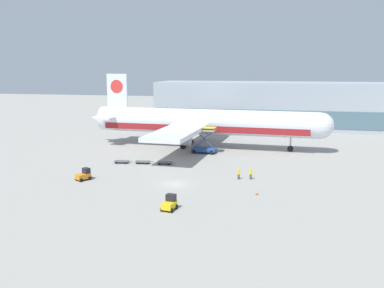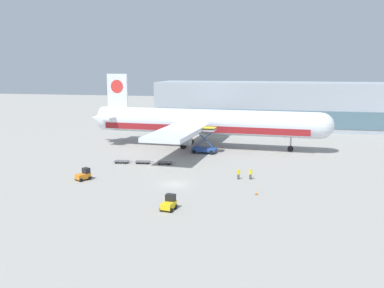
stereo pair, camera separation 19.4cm
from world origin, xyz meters
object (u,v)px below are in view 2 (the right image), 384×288
object	(u,v)px
baggage_tug_mid	(169,203)
baggage_tug_foreground	(84,175)
baggage_dolly_lead	(122,161)
airplane_main	(201,123)
traffic_cone_near	(257,193)
baggage_dolly_third	(165,162)
ground_crew_far	(251,173)
baggage_dolly_second	(143,162)
scissor_lift_loader	(204,143)
ground_crew_near	(239,173)

from	to	relation	value
baggage_tug_mid	baggage_tug_foreground	bearing A→B (deg)	66.03
baggage_dolly_lead	baggage_tug_mid	bearing A→B (deg)	-62.04
airplane_main	traffic_cone_near	distance (m)	39.05
baggage_dolly_third	ground_crew_far	size ratio (longest dim) A/B	2.03
baggage_tug_mid	baggage_dolly_second	size ratio (longest dim) A/B	0.70
scissor_lift_loader	baggage_tug_mid	bearing A→B (deg)	-83.09
baggage_tug_foreground	baggage_dolly_second	bearing A→B (deg)	9.29
scissor_lift_loader	baggage_tug_foreground	world-z (taller)	scissor_lift_loader
baggage_tug_mid	ground_crew_far	bearing A→B (deg)	-18.62
scissor_lift_loader	baggage_dolly_lead	size ratio (longest dim) A/B	1.51
airplane_main	baggage_dolly_lead	distance (m)	23.89
baggage_dolly_lead	ground_crew_near	world-z (taller)	ground_crew_near
scissor_lift_loader	baggage_dolly_lead	bearing A→B (deg)	-132.89
airplane_main	traffic_cone_near	size ratio (longest dim) A/B	94.92
traffic_cone_near	airplane_main	bearing A→B (deg)	113.93
baggage_dolly_lead	baggage_dolly_second	xyz separation A→B (m)	(4.15, 0.54, 0.00)
airplane_main	ground_crew_far	distance (m)	30.58
scissor_lift_loader	baggage_dolly_third	bearing A→B (deg)	-110.15
baggage_dolly_second	airplane_main	bearing A→B (deg)	62.48
baggage_tug_mid	baggage_dolly_lead	size ratio (longest dim) A/B	0.70
airplane_main	ground_crew_far	bearing A→B (deg)	-59.73
baggage_dolly_lead	traffic_cone_near	world-z (taller)	traffic_cone_near
baggage_tug_mid	baggage_dolly_third	xyz separation A→B (m)	(-8.14, 25.68, -0.49)
baggage_tug_foreground	airplane_main	bearing A→B (deg)	9.37
scissor_lift_loader	baggage_dolly_second	size ratio (longest dim) A/B	1.51
baggage_tug_mid	baggage_dolly_second	distance (m)	28.18
baggage_dolly_third	ground_crew_near	size ratio (longest dim) A/B	2.08
baggage_tug_mid	ground_crew_near	world-z (taller)	baggage_tug_mid
baggage_tug_mid	traffic_cone_near	world-z (taller)	baggage_tug_mid
airplane_main	ground_crew_near	xyz separation A→B (m)	(12.02, -27.17, -4.76)
ground_crew_near	scissor_lift_loader	bearing A→B (deg)	102.95
ground_crew_near	ground_crew_far	xyz separation A→B (m)	(1.98, 0.40, 0.03)
baggage_dolly_third	ground_crew_far	distance (m)	18.90
airplane_main	baggage_tug_foreground	world-z (taller)	airplane_main
baggage_tug_mid	traffic_cone_near	bearing A→B (deg)	-40.65
scissor_lift_loader	ground_crew_near	distance (m)	23.00
airplane_main	ground_crew_near	distance (m)	30.09
ground_crew_far	traffic_cone_near	world-z (taller)	ground_crew_far
baggage_tug_foreground	baggage_dolly_second	xyz separation A→B (m)	(5.48, 13.87, -0.49)
airplane_main	scissor_lift_loader	bearing A→B (deg)	-69.69
ground_crew_far	airplane_main	bearing A→B (deg)	125.32
baggage_tug_foreground	traffic_cone_near	world-z (taller)	baggage_tug_foreground
airplane_main	baggage_dolly_lead	xyz separation A→B (m)	(-11.80, -20.05, -5.45)
scissor_lift_loader	baggage_tug_mid	size ratio (longest dim) A/B	2.17
baggage_dolly_third	traffic_cone_near	size ratio (longest dim) A/B	6.15
baggage_dolly_lead	ground_crew_far	size ratio (longest dim) A/B	2.03
ground_crew_far	traffic_cone_near	bearing A→B (deg)	-71.17
baggage_tug_foreground	baggage_dolly_lead	xyz separation A→B (m)	(1.34, 13.33, -0.49)
scissor_lift_loader	ground_crew_far	world-z (taller)	scissor_lift_loader
ground_crew_far	traffic_cone_near	size ratio (longest dim) A/B	3.02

